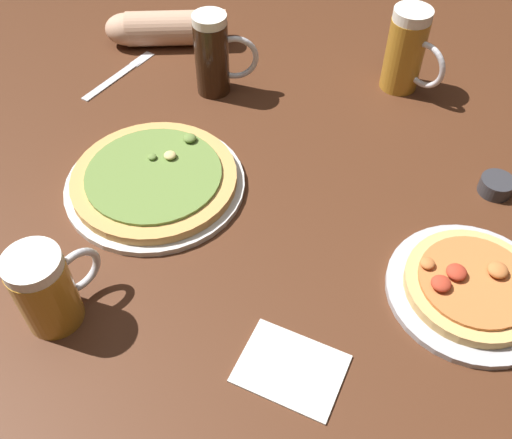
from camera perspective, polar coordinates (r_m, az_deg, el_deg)
ground_plane at (r=1.01m, az=0.00°, el=-1.32°), size 2.40×2.40×0.03m
pizza_plate_near at (r=0.96m, az=20.57°, el=-6.27°), size 0.26×0.26×0.05m
pizza_plate_far at (r=1.07m, az=-9.97°, el=3.83°), size 0.33×0.33×0.05m
beer_mug_dark at (r=0.89m, az=-19.98°, el=-6.41°), size 0.11×0.12×0.14m
beer_mug_amber at (r=1.29m, az=14.70°, el=15.78°), size 0.12×0.12×0.18m
beer_mug_pale at (r=1.24m, az=-4.13°, el=15.90°), size 0.13×0.07×0.18m
ramekin_sauce at (r=1.13m, az=22.63°, el=3.11°), size 0.06×0.06×0.03m
napkin_folded at (r=0.84m, az=3.46°, el=-14.43°), size 0.18×0.16×0.01m
knife_right at (r=1.36m, az=-13.35°, el=13.77°), size 0.13×0.20×0.01m
diner_arm at (r=1.44m, az=-9.21°, el=18.13°), size 0.28×0.10×0.08m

